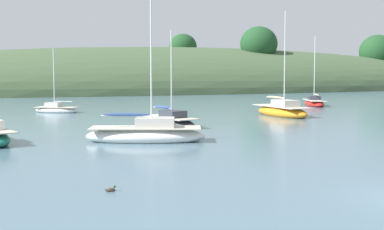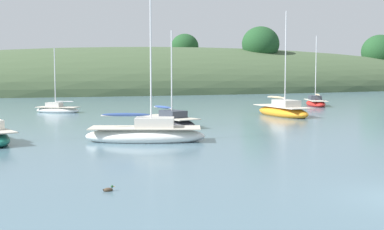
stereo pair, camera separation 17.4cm
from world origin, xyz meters
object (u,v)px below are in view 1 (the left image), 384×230
Objects in this scene: sailboat_red_portside at (170,122)px; sailboat_teal_outer at (56,109)px; sailboat_blue_center at (146,134)px; sailboat_white_near at (282,111)px; sailboat_orange_cutter at (314,103)px; mooring_buoy_channel at (0,128)px; duck_lone_left at (111,190)px.

sailboat_teal_outer is at bearing 110.14° from sailboat_red_portside.
sailboat_red_portside is (4.02, 7.40, -0.06)m from sailboat_blue_center.
sailboat_red_portside is 0.75× the size of sailboat_white_near.
sailboat_red_portside is at bearing -146.32° from sailboat_orange_cutter.
sailboat_white_near is (12.57, 4.97, 0.07)m from sailboat_red_portside.
sailboat_blue_center is 1.38× the size of sailboat_red_portside.
duck_lone_left is (2.81, -21.59, -0.07)m from mooring_buoy_channel.
sailboat_teal_outer reaches higher than mooring_buoy_channel.
duck_lone_left is (-32.14, -34.93, -0.31)m from sailboat_orange_cutter.
sailboat_red_portside is 21.43m from duck_lone_left.
sailboat_red_portside is at bearing 65.33° from duck_lone_left.
mooring_buoy_channel is 1.27× the size of duck_lone_left.
sailboat_teal_outer is at bearing 148.34° from sailboat_white_near.
sailboat_red_portside is 17.52m from sailboat_teal_outer.
sailboat_orange_cutter reaches higher than sailboat_teal_outer.
duck_lone_left is at bearing -112.20° from sailboat_blue_center.
sailboat_red_portside reaches higher than duck_lone_left.
duck_lone_left is (-8.94, -19.47, -0.32)m from sailboat_red_portside.
sailboat_orange_cutter is at bearing -1.93° from sailboat_teal_outer.
sailboat_orange_cutter is at bearing 33.68° from sailboat_red_portside.
sailboat_red_portside is at bearing 61.51° from sailboat_blue_center.
sailboat_orange_cutter reaches higher than duck_lone_left.
sailboat_blue_center reaches higher than mooring_buoy_channel.
sailboat_red_portside reaches higher than sailboat_teal_outer.
sailboat_white_near reaches higher than sailboat_red_portside.
sailboat_orange_cutter is 19.51× the size of duck_lone_left.
sailboat_white_near reaches higher than duck_lone_left.
sailboat_blue_center is at bearing -139.97° from sailboat_orange_cutter.
sailboat_orange_cutter is (27.22, 22.87, -0.06)m from sailboat_blue_center.
mooring_buoy_channel is at bearing 169.77° from sailboat_red_portside.
mooring_buoy_channel is at bearing -111.76° from sailboat_teal_outer.
sailboat_teal_outer is 15.14× the size of duck_lone_left.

